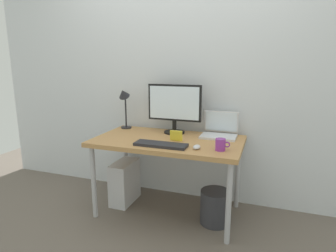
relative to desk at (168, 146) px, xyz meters
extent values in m
plane|color=#665B51|center=(0.00, 0.00, -0.65)|extent=(6.00, 6.00, 0.00)
cube|color=silver|center=(0.00, 0.43, 0.65)|extent=(4.40, 0.04, 2.60)
cube|color=#B7844C|center=(0.00, 0.00, 0.04)|extent=(1.32, 0.74, 0.04)
cylinder|color=#B2B2B7|center=(-0.60, -0.31, -0.31)|extent=(0.04, 0.04, 0.67)
cylinder|color=#B2B2B7|center=(0.60, -0.31, -0.31)|extent=(0.04, 0.04, 0.67)
cylinder|color=#B2B2B7|center=(-0.60, 0.31, -0.31)|extent=(0.04, 0.04, 0.67)
cylinder|color=#B2B2B7|center=(0.60, 0.31, -0.31)|extent=(0.04, 0.04, 0.67)
cylinder|color=black|center=(-0.02, 0.24, 0.07)|extent=(0.20, 0.20, 0.01)
cylinder|color=black|center=(-0.02, 0.24, 0.13)|extent=(0.04, 0.04, 0.11)
cube|color=black|center=(-0.02, 0.24, 0.36)|extent=(0.53, 0.03, 0.35)
cube|color=white|center=(-0.02, 0.22, 0.36)|extent=(0.49, 0.01, 0.31)
cube|color=silver|center=(0.42, 0.20, 0.07)|extent=(0.32, 0.22, 0.02)
cube|color=silver|center=(0.42, 0.33, 0.19)|extent=(0.32, 0.05, 0.21)
cube|color=white|center=(0.42, 0.32, 0.19)|extent=(0.30, 0.04, 0.18)
cylinder|color=#232328|center=(-0.56, 0.27, 0.07)|extent=(0.11, 0.11, 0.01)
cylinder|color=#232328|center=(-0.56, 0.27, 0.24)|extent=(0.02, 0.02, 0.32)
cone|color=#232328|center=(-0.56, 0.23, 0.43)|extent=(0.11, 0.14, 0.13)
cube|color=#232328|center=(0.02, -0.23, 0.07)|extent=(0.44, 0.14, 0.02)
ellipsoid|color=silver|center=(0.32, -0.21, 0.08)|extent=(0.06, 0.09, 0.03)
cylinder|color=purple|center=(0.50, -0.18, 0.11)|extent=(0.08, 0.08, 0.09)
torus|color=purple|center=(0.55, -0.18, 0.11)|extent=(0.05, 0.01, 0.05)
cube|color=yellow|center=(0.09, -0.04, 0.11)|extent=(0.11, 0.02, 0.09)
cube|color=silver|center=(-0.48, 0.05, -0.44)|extent=(0.18, 0.36, 0.42)
cylinder|color=#333338|center=(0.46, -0.05, -0.50)|extent=(0.26, 0.26, 0.30)
camera|label=1|loc=(0.83, -2.35, 0.74)|focal=30.70mm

